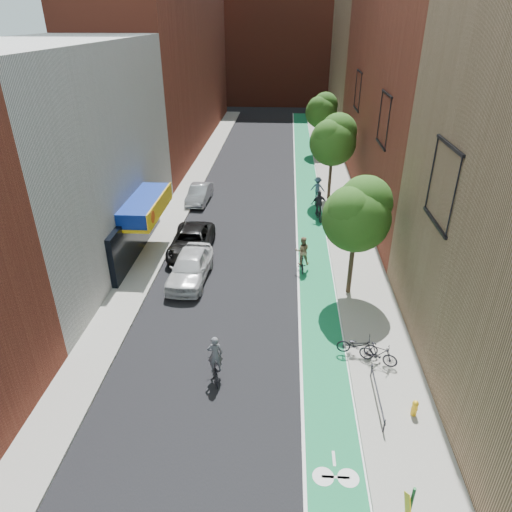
% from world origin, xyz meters
% --- Properties ---
extents(ground, '(160.00, 160.00, 0.00)m').
position_xyz_m(ground, '(0.00, 0.00, 0.00)').
color(ground, black).
rests_on(ground, ground).
extents(bike_lane, '(2.00, 68.00, 0.01)m').
position_xyz_m(bike_lane, '(4.00, 26.00, 0.01)').
color(bike_lane, '#14724C').
rests_on(bike_lane, ground).
extents(sidewalk_left, '(2.00, 68.00, 0.15)m').
position_xyz_m(sidewalk_left, '(-6.00, 26.00, 0.07)').
color(sidewalk_left, gray).
rests_on(sidewalk_left, ground).
extents(sidewalk_right, '(3.00, 68.00, 0.15)m').
position_xyz_m(sidewalk_right, '(6.50, 26.00, 0.07)').
color(sidewalk_right, gray).
rests_on(sidewalk_right, ground).
extents(building_left_white, '(8.00, 20.00, 12.00)m').
position_xyz_m(building_left_white, '(-11.00, 14.00, 6.00)').
color(building_left_white, silver).
rests_on(building_left_white, ground).
extents(building_left_far_red, '(8.00, 36.00, 22.00)m').
position_xyz_m(building_left_far_red, '(-11.00, 42.00, 11.00)').
color(building_left_far_red, maroon).
rests_on(building_left_far_red, ground).
extents(building_right_mid_red, '(8.00, 28.00, 22.00)m').
position_xyz_m(building_right_mid_red, '(12.00, 26.00, 11.00)').
color(building_right_mid_red, maroon).
rests_on(building_right_mid_red, ground).
extents(building_right_far_tan, '(8.00, 20.00, 18.00)m').
position_xyz_m(building_right_far_tan, '(12.00, 50.00, 9.00)').
color(building_right_far_tan, '#8C6B4C').
rests_on(building_right_far_tan, ground).
extents(building_far_closure, '(30.00, 14.00, 20.00)m').
position_xyz_m(building_far_closure, '(0.00, 72.00, 10.00)').
color(building_far_closure, maroon).
rests_on(building_far_closure, ground).
extents(tree_near, '(3.40, 3.36, 6.42)m').
position_xyz_m(tree_near, '(5.65, 10.02, 4.66)').
color(tree_near, '#332619').
rests_on(tree_near, ground).
extents(tree_mid, '(3.55, 3.53, 6.74)m').
position_xyz_m(tree_mid, '(5.65, 24.02, 4.89)').
color(tree_mid, '#332619').
rests_on(tree_mid, ground).
extents(tree_far, '(3.30, 3.25, 6.21)m').
position_xyz_m(tree_far, '(5.65, 38.02, 4.50)').
color(tree_far, '#332619').
rests_on(tree_far, ground).
extents(parked_car_white, '(2.16, 4.94, 1.66)m').
position_xyz_m(parked_car_white, '(-3.00, 10.92, 0.83)').
color(parked_car_white, silver).
rests_on(parked_car_white, ground).
extents(parked_car_black, '(2.51, 5.29, 1.46)m').
position_xyz_m(parked_car_black, '(-3.58, 14.23, 0.73)').
color(parked_car_black, black).
rests_on(parked_car_black, ground).
extents(parked_car_silver, '(1.66, 4.20, 1.36)m').
position_xyz_m(parked_car_silver, '(-4.60, 22.84, 0.68)').
color(parked_car_silver, '#9A9EA3').
rests_on(parked_car_silver, ground).
extents(cyclist_lead, '(0.87, 1.62, 2.02)m').
position_xyz_m(cyclist_lead, '(-0.49, 3.26, 0.70)').
color(cyclist_lead, black).
rests_on(cyclist_lead, ground).
extents(cyclist_lane_near, '(0.88, 1.60, 2.06)m').
position_xyz_m(cyclist_lane_near, '(3.20, 12.51, 0.90)').
color(cyclist_lane_near, black).
rests_on(cyclist_lane_near, ground).
extents(cyclist_lane_mid, '(1.11, 1.85, 2.15)m').
position_xyz_m(cyclist_lane_mid, '(4.58, 19.95, 0.82)').
color(cyclist_lane_mid, black).
rests_on(cyclist_lane_mid, ground).
extents(cyclist_lane_far, '(1.22, 1.71, 2.04)m').
position_xyz_m(cyclist_lane_far, '(4.66, 23.37, 0.92)').
color(cyclist_lane_far, black).
rests_on(cyclist_lane_far, ground).
extents(parked_bike_mid, '(1.67, 1.08, 0.97)m').
position_xyz_m(parked_bike_mid, '(6.20, 4.44, 0.64)').
color(parked_bike_mid, black).
rests_on(parked_bike_mid, sidewalk_right).
extents(parked_bike_far, '(1.83, 0.88, 0.92)m').
position_xyz_m(parked_bike_far, '(5.40, 4.98, 0.61)').
color(parked_bike_far, black).
rests_on(parked_bike_far, sidewalk_right).
extents(fire_hydrant, '(0.23, 0.23, 0.66)m').
position_xyz_m(fire_hydrant, '(7.05, 1.68, 0.50)').
color(fire_hydrant, yellow).
rests_on(fire_hydrant, sidewalk_right).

